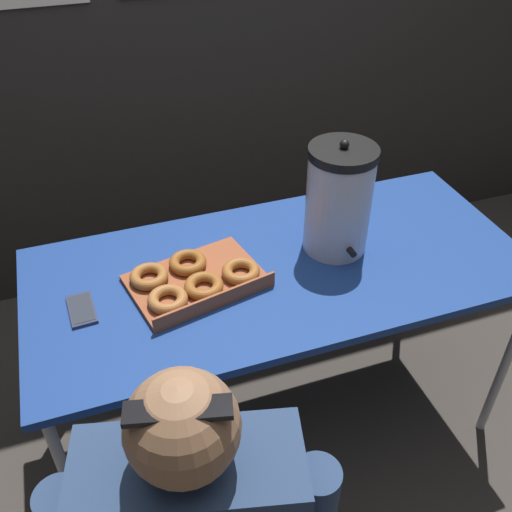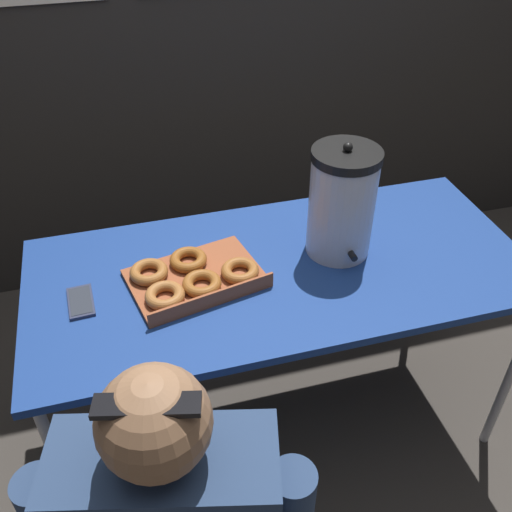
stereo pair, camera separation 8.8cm
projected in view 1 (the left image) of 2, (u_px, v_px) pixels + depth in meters
ground_plane at (275, 415)px, 2.28m from camera, size 12.00×12.00×0.00m
back_wall at (184, 0)px, 2.31m from camera, size 6.00×0.11×2.58m
folding_table at (280, 277)px, 1.83m from camera, size 1.58×0.72×0.77m
donut_box at (194, 280)px, 1.71m from camera, size 0.44×0.34×0.05m
coffee_urn at (339, 200)px, 1.77m from camera, size 0.21×0.24×0.38m
cell_phone at (82, 309)px, 1.63m from camera, size 0.08×0.14×0.01m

